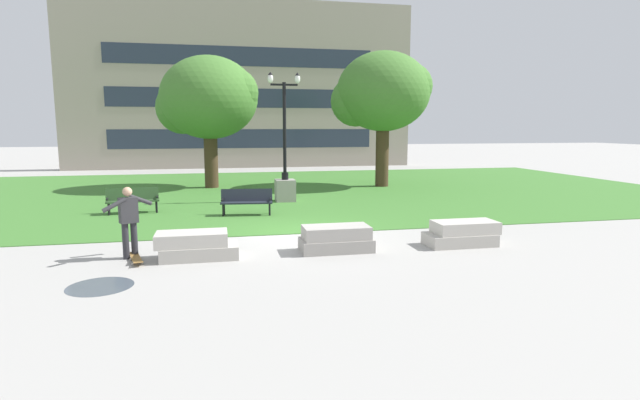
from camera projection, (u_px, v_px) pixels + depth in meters
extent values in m
plane|color=#A3A09B|center=(300.00, 234.00, 14.52)|extent=(140.00, 140.00, 0.00)
cube|color=#3D752D|center=(266.00, 191.00, 24.21)|extent=(40.00, 20.00, 0.02)
cube|color=#B2ADA3|center=(200.00, 252.00, 11.86)|extent=(1.80, 0.90, 0.32)
cube|color=#BBB6AB|center=(192.00, 239.00, 11.78)|extent=(1.66, 0.83, 0.32)
cube|color=#9E9991|center=(336.00, 245.00, 12.54)|extent=(1.80, 0.90, 0.32)
cube|color=#A6A098|center=(336.00, 232.00, 12.50)|extent=(1.66, 0.83, 0.32)
cube|color=#B2ADA3|center=(460.00, 239.00, 13.15)|extent=(1.80, 0.90, 0.32)
cube|color=#BBB6AB|center=(465.00, 227.00, 13.13)|extent=(1.66, 0.83, 0.32)
cylinder|color=#28282D|center=(134.00, 240.00, 11.87)|extent=(0.15, 0.15, 0.86)
cylinder|color=#28282D|center=(126.00, 241.00, 11.75)|extent=(0.15, 0.15, 0.86)
cube|color=#2D2D30|center=(128.00, 210.00, 11.70)|extent=(0.46, 0.39, 0.60)
cylinder|color=#2D2D30|center=(141.00, 200.00, 12.08)|extent=(0.53, 0.32, 0.32)
cylinder|color=#2D2D30|center=(114.00, 205.00, 11.28)|extent=(0.53, 0.32, 0.32)
sphere|color=tan|center=(127.00, 192.00, 11.64)|extent=(0.22, 0.22, 0.22)
cube|color=olive|center=(136.00, 259.00, 11.51)|extent=(0.39, 0.82, 0.02)
cube|color=olive|center=(138.00, 262.00, 11.11)|extent=(0.22, 0.17, 0.06)
cube|color=olive|center=(134.00, 253.00, 11.91)|extent=(0.22, 0.17, 0.06)
cylinder|color=silver|center=(142.00, 263.00, 11.37)|extent=(0.04, 0.06, 0.06)
cylinder|color=silver|center=(132.00, 264.00, 11.27)|extent=(0.04, 0.06, 0.06)
cylinder|color=silver|center=(140.00, 258.00, 11.76)|extent=(0.04, 0.06, 0.06)
cylinder|color=silver|center=(130.00, 259.00, 11.66)|extent=(0.04, 0.06, 0.06)
cylinder|color=#47515B|center=(100.00, 286.00, 9.77)|extent=(1.27, 1.27, 0.01)
cube|color=#284723|center=(133.00, 201.00, 17.83)|extent=(1.84, 0.70, 0.05)
cube|color=#284723|center=(132.00, 194.00, 18.03)|extent=(1.80, 0.38, 0.46)
cube|color=black|center=(107.00, 199.00, 17.52)|extent=(0.12, 0.40, 0.04)
cube|color=black|center=(157.00, 197.00, 18.10)|extent=(0.12, 0.40, 0.04)
cylinder|color=black|center=(109.00, 210.00, 17.44)|extent=(0.07, 0.07, 0.41)
cylinder|color=black|center=(157.00, 207.00, 17.99)|extent=(0.07, 0.07, 0.41)
cylinder|color=black|center=(109.00, 208.00, 17.74)|extent=(0.07, 0.07, 0.41)
cylinder|color=black|center=(156.00, 206.00, 18.28)|extent=(0.07, 0.07, 0.41)
cube|color=#1E232D|center=(247.00, 203.00, 17.46)|extent=(1.84, 0.63, 0.05)
cube|color=#1E232D|center=(247.00, 195.00, 17.68)|extent=(1.80, 0.31, 0.46)
cube|color=black|center=(222.00, 200.00, 17.36)|extent=(0.10, 0.40, 0.04)
cube|color=black|center=(271.00, 199.00, 17.53)|extent=(0.10, 0.40, 0.04)
cylinder|color=black|center=(223.00, 210.00, 17.26)|extent=(0.07, 0.07, 0.41)
cylinder|color=black|center=(270.00, 210.00, 17.42)|extent=(0.07, 0.07, 0.41)
cylinder|color=black|center=(224.00, 209.00, 17.58)|extent=(0.07, 0.07, 0.41)
cylinder|color=black|center=(270.00, 208.00, 17.74)|extent=(0.07, 0.07, 0.41)
cube|color=gray|center=(285.00, 190.00, 20.78)|extent=(0.80, 0.80, 0.90)
cylinder|color=black|center=(285.00, 176.00, 20.69)|extent=(0.28, 0.28, 0.30)
cylinder|color=black|center=(285.00, 132.00, 20.42)|extent=(0.14, 0.14, 3.96)
cube|color=black|center=(284.00, 85.00, 20.15)|extent=(1.10, 0.08, 0.08)
ellipsoid|color=white|center=(270.00, 78.00, 20.00)|extent=(0.22, 0.22, 0.36)
cone|color=black|center=(270.00, 73.00, 19.97)|extent=(0.20, 0.20, 0.13)
ellipsoid|color=white|center=(297.00, 79.00, 20.22)|extent=(0.22, 0.22, 0.36)
cone|color=black|center=(297.00, 74.00, 20.20)|extent=(0.20, 0.20, 0.13)
cylinder|color=#42301E|center=(382.00, 152.00, 25.81)|extent=(0.68, 0.68, 3.55)
ellipsoid|color=#42752D|center=(383.00, 91.00, 25.36)|extent=(4.74, 4.74, 4.03)
sphere|color=#42752D|center=(356.00, 101.00, 25.62)|extent=(2.61, 2.61, 2.61)
sphere|color=#42752D|center=(409.00, 86.00, 25.10)|extent=(2.37, 2.37, 2.37)
cylinder|color=#42301E|center=(211.00, 156.00, 25.27)|extent=(0.68, 0.68, 3.18)
ellipsoid|color=#42752D|center=(209.00, 98.00, 24.84)|extent=(4.83, 4.83, 4.11)
sphere|color=#42752D|center=(183.00, 108.00, 25.11)|extent=(2.66, 2.66, 2.66)
sphere|color=#42752D|center=(234.00, 92.00, 24.58)|extent=(2.42, 2.42, 2.42)
cube|color=gray|center=(243.00, 85.00, 37.31)|extent=(25.98, 1.00, 12.39)
cube|color=#232D3D|center=(245.00, 139.00, 37.40)|extent=(19.48, 0.03, 1.40)
cube|color=#232D3D|center=(244.00, 98.00, 36.96)|extent=(19.48, 0.03, 1.40)
cube|color=#232D3D|center=(243.00, 56.00, 36.52)|extent=(19.48, 0.03, 1.40)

